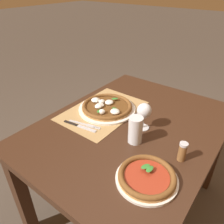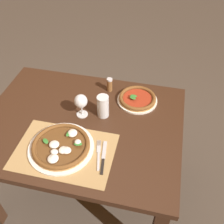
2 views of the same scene
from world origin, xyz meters
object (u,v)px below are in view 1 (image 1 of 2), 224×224
(pizza_far, at_px, (147,177))
(wine_glass, at_px, (144,112))
(pizza_near, at_px, (107,107))
(pint_glass, at_px, (135,130))
(pepper_shaker, at_px, (182,152))
(fork, at_px, (85,124))
(knife, at_px, (80,126))

(pizza_far, distance_m, wine_glass, 0.38)
(pizza_near, distance_m, pint_glass, 0.35)
(pizza_far, height_order, pint_glass, pint_glass)
(pizza_near, xyz_separation_m, pepper_shaker, (0.14, 0.55, 0.03))
(wine_glass, xyz_separation_m, pepper_shaker, (0.11, 0.27, -0.06))
(pint_glass, height_order, fork, pint_glass)
(pizza_near, height_order, wine_glass, wine_glass)
(pint_glass, bearing_deg, wine_glass, -167.85)
(fork, bearing_deg, pint_glass, 99.65)
(pizza_far, bearing_deg, knife, -101.89)
(pizza_near, height_order, knife, pizza_near)
(fork, height_order, pepper_shaker, pepper_shaker)
(pizza_near, xyz_separation_m, fork, (0.21, 0.01, -0.02))
(pizza_near, distance_m, knife, 0.24)
(wine_glass, height_order, pint_glass, wine_glass)
(pizza_far, xyz_separation_m, pint_glass, (-0.18, -0.18, 0.05))
(pizza_near, relative_size, pizza_far, 1.38)
(pepper_shaker, bearing_deg, wine_glass, -112.45)
(wine_glass, height_order, knife, wine_glass)
(pint_glass, height_order, knife, pint_glass)
(pizza_near, distance_m, pepper_shaker, 0.57)
(pint_glass, bearing_deg, pizza_far, 43.53)
(pepper_shaker, bearing_deg, pizza_near, -104.31)
(fork, bearing_deg, pepper_shaker, 97.12)
(pizza_near, relative_size, fork, 1.81)
(pizza_far, height_order, wine_glass, wine_glass)
(fork, bearing_deg, wine_glass, 123.03)
(pizza_far, distance_m, pepper_shaker, 0.21)
(knife, bearing_deg, fork, 160.67)
(pizza_near, xyz_separation_m, knife, (0.24, -0.01, -0.02))
(pizza_near, relative_size, pepper_shaker, 3.71)
(knife, bearing_deg, wine_glass, 126.19)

